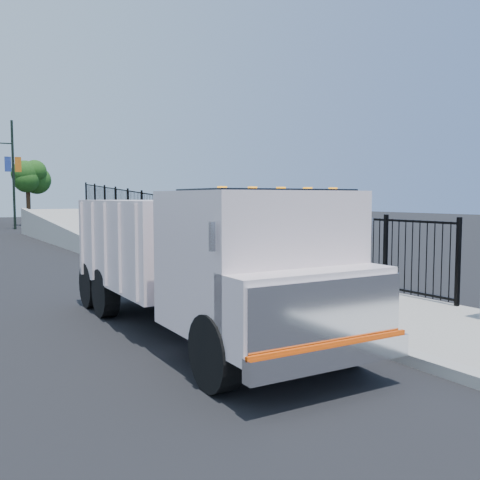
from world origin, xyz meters
TOP-DOWN VIEW (x-y plane):
  - ground at (0.00, 0.00)m, footprint 120.00×120.00m
  - sidewalk at (1.93, -2.00)m, footprint 3.55×12.00m
  - curb at (0.00, -2.00)m, footprint 0.30×12.00m
  - ramp at (2.12, 16.00)m, footprint 3.95×24.06m
  - iron_fence at (3.55, 12.00)m, footprint 0.10×28.00m
  - truck at (-1.87, -0.90)m, footprint 2.54×7.38m
  - worker at (1.22, -1.22)m, footprint 0.57×0.78m
  - debris at (2.40, -0.62)m, footprint 0.39×0.39m
  - light_pole_1 at (-0.01, 33.53)m, footprint 3.78×0.22m
  - tree_1 at (2.18, 38.77)m, footprint 2.17×2.17m

SIDE VIEW (x-z plane):
  - ground at x=0.00m, z-range 0.00..0.00m
  - ramp at x=2.12m, z-range -1.60..1.60m
  - sidewalk at x=1.93m, z-range 0.00..0.12m
  - curb at x=0.00m, z-range 0.00..0.16m
  - debris at x=2.40m, z-range 0.12..0.22m
  - iron_fence at x=3.55m, z-range 0.00..1.80m
  - worker at x=1.22m, z-range 0.12..2.11m
  - truck at x=-1.87m, z-range 0.16..2.67m
  - tree_1 at x=2.18m, z-range 1.36..6.45m
  - light_pole_1 at x=-0.01m, z-range 0.36..8.36m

